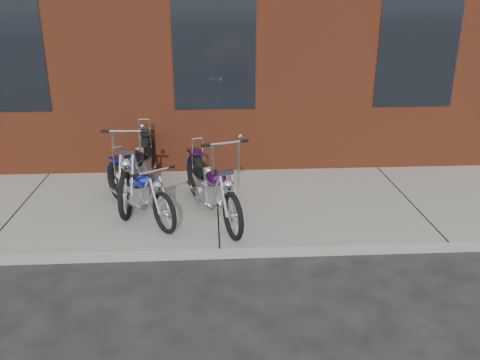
{
  "coord_description": "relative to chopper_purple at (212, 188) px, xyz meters",
  "views": [
    {
      "loc": [
        -0.08,
        -5.75,
        3.25
      ],
      "look_at": [
        0.31,
        0.8,
        0.78
      ],
      "focal_mm": 38.0,
      "sensor_mm": 36.0,
      "label": 1
    }
  ],
  "objects": [
    {
      "name": "chopper_blue",
      "position": [
        -1.07,
        0.07,
        -0.04
      ],
      "size": [
        1.23,
        1.75,
        0.89
      ],
      "rotation": [
        0.0,
        0.0,
        -0.98
      ],
      "color": "black",
      "rests_on": "sidewalk"
    },
    {
      "name": "chopper_third",
      "position": [
        -1.16,
        0.83,
        0.03
      ],
      "size": [
        0.6,
        2.46,
        1.25
      ],
      "rotation": [
        0.0,
        0.0,
        -1.64
      ],
      "color": "black",
      "rests_on": "sidewalk"
    },
    {
      "name": "chopper_purple",
      "position": [
        0.0,
        0.0,
        0.0
      ],
      "size": [
        0.87,
        2.18,
        1.27
      ],
      "rotation": [
        0.0,
        0.0,
        -1.25
      ],
      "color": "black",
      "rests_on": "sidewalk"
    },
    {
      "name": "ground",
      "position": [
        0.09,
        -1.08,
        -0.56
      ],
      "size": [
        120.0,
        120.0,
        0.0
      ],
      "primitive_type": "plane",
      "color": "black",
      "rests_on": "ground"
    },
    {
      "name": "sidewalk",
      "position": [
        0.09,
        0.42,
        -0.48
      ],
      "size": [
        22.0,
        3.0,
        0.15
      ],
      "primitive_type": "cube",
      "color": "gray",
      "rests_on": "ground"
    }
  ]
}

